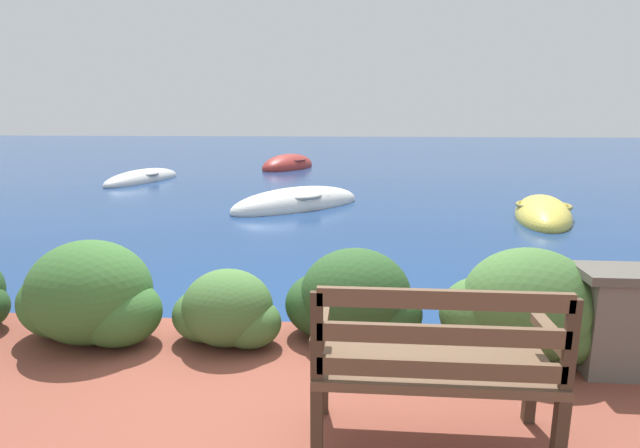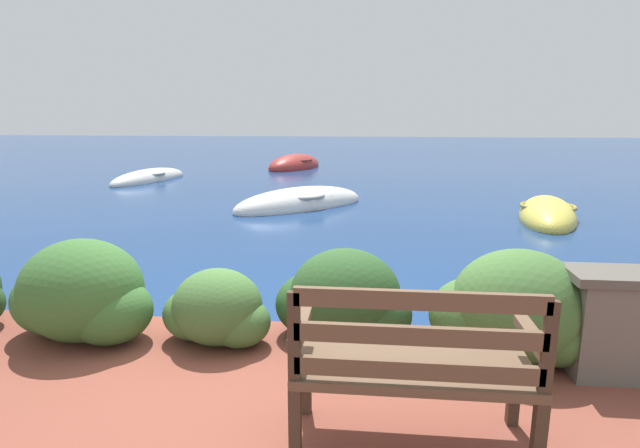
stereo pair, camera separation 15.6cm
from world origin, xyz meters
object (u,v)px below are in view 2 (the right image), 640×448
at_px(rowboat_outer, 295,166).
at_px(rowboat_mid, 300,204).
at_px(park_bench, 414,363).
at_px(rowboat_nearest, 547,216).
at_px(rowboat_far, 149,179).

bearing_deg(rowboat_outer, rowboat_mid, 32.08).
xyz_separation_m(rowboat_mid, rowboat_outer, (-1.28, 7.67, 0.01)).
height_order(park_bench, rowboat_outer, park_bench).
xyz_separation_m(rowboat_nearest, rowboat_far, (-9.82, 4.59, -0.01)).
bearing_deg(rowboat_mid, rowboat_far, 100.40).
xyz_separation_m(park_bench, rowboat_mid, (-1.70, 7.97, -0.64)).
xyz_separation_m(park_bench, rowboat_outer, (-2.98, 15.64, -0.63)).
relative_size(rowboat_nearest, rowboat_mid, 0.91).
bearing_deg(rowboat_outer, rowboat_nearest, 58.15).
height_order(rowboat_mid, rowboat_outer, rowboat_outer).
bearing_deg(park_bench, rowboat_far, 120.37).
distance_m(rowboat_mid, rowboat_far, 6.31).
relative_size(rowboat_far, rowboat_outer, 1.05).
relative_size(rowboat_mid, rowboat_far, 0.94).
height_order(rowboat_far, rowboat_outer, rowboat_outer).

